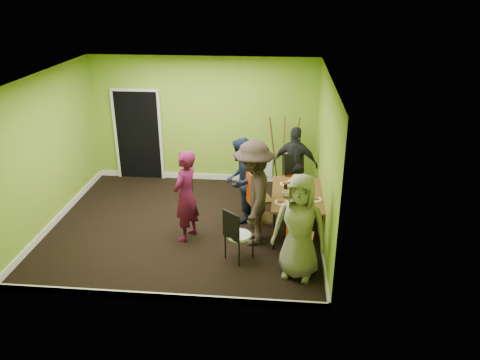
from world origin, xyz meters
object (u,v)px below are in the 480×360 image
object	(u,v)px
person_left_far	(241,181)
easel	(283,153)
chair_back_end	(294,169)
chair_bentwood	(236,233)
thermos	(297,188)
person_standing	(186,196)
chair_left_far	(254,194)
blue_bottle	(307,195)
orange_bottle	(291,187)
person_front_end	(300,227)
chair_front_end	(299,234)
dining_table	(297,196)
person_back_end	(295,164)
chair_left_near	(263,212)
person_left_near	(254,193)

from	to	relation	value
person_left_far	easel	bearing A→B (deg)	164.53
chair_back_end	chair_bentwood	distance (m)	2.51
thermos	person_standing	distance (m)	1.98
chair_left_far	blue_bottle	bearing A→B (deg)	41.34
orange_bottle	person_front_end	size ratio (longest dim) A/B	0.05
chair_front_end	thermos	bearing A→B (deg)	100.62
chair_front_end	easel	bearing A→B (deg)	104.53
dining_table	person_front_end	xyz separation A→B (m)	(0.00, -1.39, 0.15)
thermos	chair_back_end	bearing A→B (deg)	91.83
dining_table	easel	bearing A→B (deg)	97.86
orange_bottle	person_back_end	world-z (taller)	person_back_end
dining_table	chair_bentwood	distance (m)	1.47
chair_left_far	chair_back_end	size ratio (longest dim) A/B	1.06
blue_bottle	orange_bottle	distance (m)	0.50
chair_back_end	thermos	size ratio (longest dim) A/B	4.75
chair_left_near	chair_back_end	distance (m)	1.64
person_standing	chair_left_far	bearing A→B (deg)	139.61
chair_left_near	person_back_end	world-z (taller)	person_back_end
chair_front_end	easel	distance (m)	3.09
easel	person_front_end	bearing A→B (deg)	-85.36
chair_front_end	person_left_near	distance (m)	1.10
chair_back_end	person_standing	size ratio (longest dim) A/B	0.62
person_back_end	thermos	bearing A→B (deg)	102.29
easel	orange_bottle	distance (m)	1.77
chair_back_end	chair_bentwood	bearing A→B (deg)	45.66
chair_back_end	easel	distance (m)	0.73
chair_front_end	chair_bentwood	world-z (taller)	chair_front_end
person_left_far	chair_bentwood	bearing A→B (deg)	13.01
chair_left_near	person_left_near	world-z (taller)	person_left_near
easel	orange_bottle	bearing A→B (deg)	-85.18
chair_front_end	person_front_end	xyz separation A→B (m)	(-0.02, -0.25, 0.28)
blue_bottle	person_standing	distance (m)	2.11
chair_left_near	orange_bottle	world-z (taller)	chair_left_near
easel	person_standing	bearing A→B (deg)	-125.16
easel	thermos	bearing A→B (deg)	-82.30
dining_table	chair_left_far	size ratio (longest dim) A/B	1.38
chair_back_end	thermos	xyz separation A→B (m)	(0.04, -1.21, 0.13)
orange_bottle	person_back_end	bearing A→B (deg)	85.31
chair_front_end	person_left_far	bearing A→B (deg)	135.21
blue_bottle	chair_left_near	bearing A→B (deg)	-176.86
dining_table	easel	world-z (taller)	easel
dining_table	person_back_end	bearing A→B (deg)	90.78
person_left_near	chair_back_end	bearing A→B (deg)	154.44
chair_left_far	person_left_near	size ratio (longest dim) A/B	0.58
person_left_near	person_front_end	distance (m)	1.21
orange_bottle	easel	bearing A→B (deg)	94.82
dining_table	chair_back_end	size ratio (longest dim) A/B	1.46
orange_bottle	chair_bentwood	bearing A→B (deg)	-125.28
person_left_far	person_back_end	bearing A→B (deg)	145.67
person_left_far	thermos	bearing A→B (deg)	83.98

